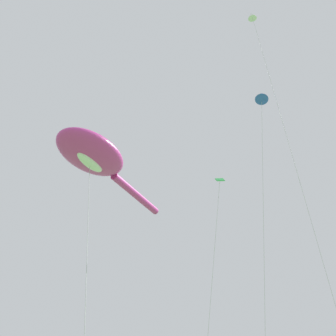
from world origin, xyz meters
The scene contains 4 objects.
big_show_kite centered at (1.69, 16.10, 13.12)m, with size 10.18×7.66×13.81m.
small_kite_box_yellow centered at (8.53, 9.07, 16.93)m, with size 1.34×3.44×17.48m.
small_kite_triangle_green centered at (7.30, 12.08, 10.39)m, with size 0.72×2.16×12.18m.
small_kite_streamer_purple centered at (8.82, 8.90, 24.21)m, with size 2.23×1.39×24.90m.
Camera 1 is at (-7.29, -0.11, 1.34)m, focal length 41.01 mm.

